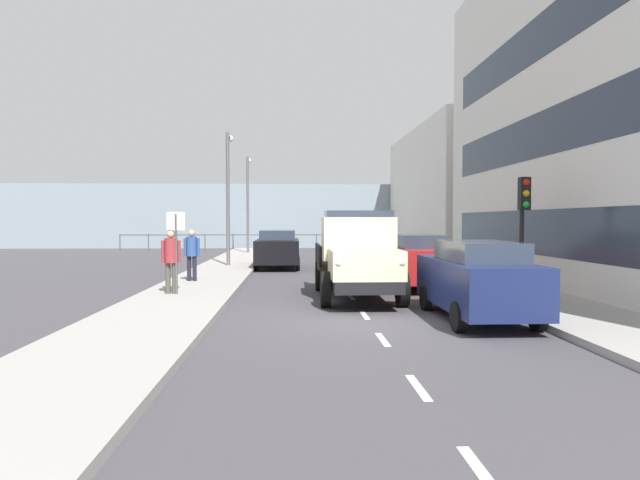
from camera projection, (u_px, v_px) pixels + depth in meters
ground_plane at (335, 276)px, 21.12m from camera, size 80.00×80.00×0.00m
sidewalk_left at (451, 273)px, 21.34m from camera, size 2.62×37.08×0.15m
sidewalk_right at (217, 274)px, 20.90m from camera, size 2.62×37.08×0.15m
road_centreline_markings at (336, 277)px, 20.63m from camera, size 0.12×33.20×0.01m
building_far_block at (464, 192)px, 34.66m from camera, size 6.82×15.52×7.93m
sea_horizon at (315, 216)px, 42.53m from camera, size 80.00×0.80×5.00m
seawall_railing at (316, 238)px, 39.00m from camera, size 28.08×0.08×1.20m
truck_vintage_cream at (358, 257)px, 14.75m from camera, size 2.17×5.64×2.43m
car_navy_kerbside_near at (477, 279)px, 11.71m from camera, size 1.76×4.14×1.72m
car_red_kerbside_1 at (416, 260)px, 17.48m from camera, size 1.76×4.53×1.72m
car_black_oppositeside_0 at (278, 248)px, 24.43m from camera, size 1.98×4.24×1.72m
pedestrian_by_lamp at (171, 256)px, 14.81m from camera, size 0.53×0.34×1.76m
pedestrian_near_railing at (192, 251)px, 17.96m from camera, size 0.53×0.34×1.71m
traffic_light_near at (524, 209)px, 14.79m from camera, size 0.28×0.41×3.20m
lamp_post_promenade at (228, 186)px, 24.33m from camera, size 0.32×1.14×5.95m
lamp_post_far at (248, 195)px, 33.88m from camera, size 0.32×1.14×5.99m
street_sign at (176, 238)px, 14.73m from camera, size 0.50×0.07×2.25m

